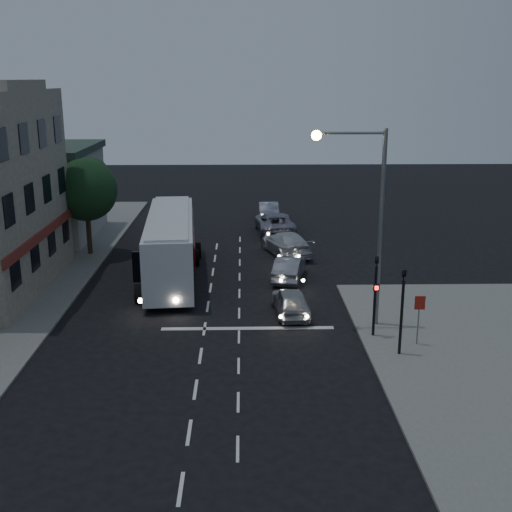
{
  "coord_description": "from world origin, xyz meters",
  "views": [
    {
      "loc": [
        1.8,
        -25.73,
        11.23
      ],
      "look_at": [
        2.49,
        6.62,
        2.2
      ],
      "focal_mm": 45.0,
      "sensor_mm": 36.0,
      "label": 1
    }
  ],
  "objects_px": {
    "car_sedan_b": "(286,243)",
    "regulatory_sign": "(419,312)",
    "car_sedan_c": "(275,223)",
    "streetlight": "(367,206)",
    "traffic_signal_side": "(402,301)",
    "street_tree": "(86,187)",
    "car_extra": "(268,210)",
    "tour_bus": "(171,244)",
    "traffic_signal_main": "(376,286)",
    "car_sedan_a": "(289,268)",
    "car_suv": "(291,301)"
  },
  "relations": [
    {
      "from": "car_extra",
      "to": "streetlight",
      "type": "distance_m",
      "value": 24.31
    },
    {
      "from": "traffic_signal_side",
      "to": "streetlight",
      "type": "xyz_separation_m",
      "value": [
        -0.96,
        3.4,
        3.31
      ]
    },
    {
      "from": "tour_bus",
      "to": "car_sedan_a",
      "type": "distance_m",
      "value": 6.93
    },
    {
      "from": "traffic_signal_main",
      "to": "streetlight",
      "type": "distance_m",
      "value": 3.61
    },
    {
      "from": "car_suv",
      "to": "traffic_signal_side",
      "type": "distance_m",
      "value": 6.74
    },
    {
      "from": "traffic_signal_main",
      "to": "streetlight",
      "type": "xyz_separation_m",
      "value": [
        -0.26,
        1.42,
        3.31
      ]
    },
    {
      "from": "traffic_signal_side",
      "to": "street_tree",
      "type": "height_order",
      "value": "street_tree"
    },
    {
      "from": "traffic_signal_side",
      "to": "regulatory_sign",
      "type": "height_order",
      "value": "traffic_signal_side"
    },
    {
      "from": "car_sedan_c",
      "to": "traffic_signal_side",
      "type": "xyz_separation_m",
      "value": [
        4.11,
        -21.99,
        1.63
      ]
    },
    {
      "from": "car_sedan_c",
      "to": "regulatory_sign",
      "type": "relative_size",
      "value": 2.59
    },
    {
      "from": "regulatory_sign",
      "to": "car_sedan_b",
      "type": "bearing_deg",
      "value": 107.26
    },
    {
      "from": "streetlight",
      "to": "street_tree",
      "type": "height_order",
      "value": "streetlight"
    },
    {
      "from": "car_sedan_b",
      "to": "streetlight",
      "type": "relative_size",
      "value": 0.58
    },
    {
      "from": "car_sedan_a",
      "to": "car_extra",
      "type": "distance_m",
      "value": 16.35
    },
    {
      "from": "traffic_signal_side",
      "to": "streetlight",
      "type": "distance_m",
      "value": 4.84
    },
    {
      "from": "tour_bus",
      "to": "car_suv",
      "type": "height_order",
      "value": "tour_bus"
    },
    {
      "from": "street_tree",
      "to": "traffic_signal_main",
      "type": "bearing_deg",
      "value": -42.03
    },
    {
      "from": "car_suv",
      "to": "car_sedan_a",
      "type": "xyz_separation_m",
      "value": [
        0.32,
        5.6,
        0.01
      ]
    },
    {
      "from": "car_extra",
      "to": "traffic_signal_main",
      "type": "relative_size",
      "value": 1.09
    },
    {
      "from": "car_sedan_a",
      "to": "regulatory_sign",
      "type": "distance_m",
      "value": 10.83
    },
    {
      "from": "traffic_signal_main",
      "to": "street_tree",
      "type": "height_order",
      "value": "street_tree"
    },
    {
      "from": "traffic_signal_main",
      "to": "streetlight",
      "type": "bearing_deg",
      "value": 100.2
    },
    {
      "from": "street_tree",
      "to": "car_suv",
      "type": "bearing_deg",
      "value": -42.3
    },
    {
      "from": "tour_bus",
      "to": "regulatory_sign",
      "type": "bearing_deg",
      "value": -45.58
    },
    {
      "from": "tour_bus",
      "to": "car_sedan_b",
      "type": "distance_m",
      "value": 8.62
    },
    {
      "from": "car_sedan_b",
      "to": "streetlight",
      "type": "height_order",
      "value": "streetlight"
    },
    {
      "from": "car_sedan_a",
      "to": "car_sedan_c",
      "type": "distance_m",
      "value": 11.39
    },
    {
      "from": "tour_bus",
      "to": "streetlight",
      "type": "relative_size",
      "value": 1.37
    },
    {
      "from": "car_suv",
      "to": "car_sedan_c",
      "type": "relative_size",
      "value": 0.69
    },
    {
      "from": "car_suv",
      "to": "car_sedan_a",
      "type": "relative_size",
      "value": 0.95
    },
    {
      "from": "streetlight",
      "to": "car_extra",
      "type": "bearing_deg",
      "value": 98.31
    },
    {
      "from": "car_sedan_b",
      "to": "traffic_signal_side",
      "type": "distance_m",
      "value": 16.52
    },
    {
      "from": "tour_bus",
      "to": "car_sedan_b",
      "type": "xyz_separation_m",
      "value": [
        6.96,
        4.93,
        -1.26
      ]
    },
    {
      "from": "tour_bus",
      "to": "car_suv",
      "type": "bearing_deg",
      "value": -47.86
    },
    {
      "from": "car_suv",
      "to": "traffic_signal_side",
      "type": "bearing_deg",
      "value": 125.08
    },
    {
      "from": "traffic_signal_side",
      "to": "car_extra",
      "type": "bearing_deg",
      "value": 99.27
    },
    {
      "from": "car_sedan_a",
      "to": "regulatory_sign",
      "type": "bearing_deg",
      "value": 128.96
    },
    {
      "from": "tour_bus",
      "to": "regulatory_sign",
      "type": "height_order",
      "value": "tour_bus"
    },
    {
      "from": "car_sedan_b",
      "to": "car_extra",
      "type": "distance_m",
      "value": 10.95
    },
    {
      "from": "tour_bus",
      "to": "street_tree",
      "type": "relative_size",
      "value": 1.99
    },
    {
      "from": "car_sedan_c",
      "to": "streetlight",
      "type": "relative_size",
      "value": 0.63
    },
    {
      "from": "tour_bus",
      "to": "streetlight",
      "type": "distance_m",
      "value": 12.91
    },
    {
      "from": "car_extra",
      "to": "street_tree",
      "type": "relative_size",
      "value": 0.72
    },
    {
      "from": "car_sedan_a",
      "to": "streetlight",
      "type": "relative_size",
      "value": 0.46
    },
    {
      "from": "traffic_signal_side",
      "to": "regulatory_sign",
      "type": "distance_m",
      "value": 1.61
    },
    {
      "from": "car_sedan_c",
      "to": "traffic_signal_side",
      "type": "relative_size",
      "value": 1.39
    },
    {
      "from": "car_sedan_a",
      "to": "car_extra",
      "type": "height_order",
      "value": "car_extra"
    },
    {
      "from": "car_extra",
      "to": "car_sedan_a",
      "type": "bearing_deg",
      "value": 91.44
    },
    {
      "from": "traffic_signal_side",
      "to": "traffic_signal_main",
      "type": "bearing_deg",
      "value": 109.49
    },
    {
      "from": "car_sedan_b",
      "to": "regulatory_sign",
      "type": "height_order",
      "value": "regulatory_sign"
    }
  ]
}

